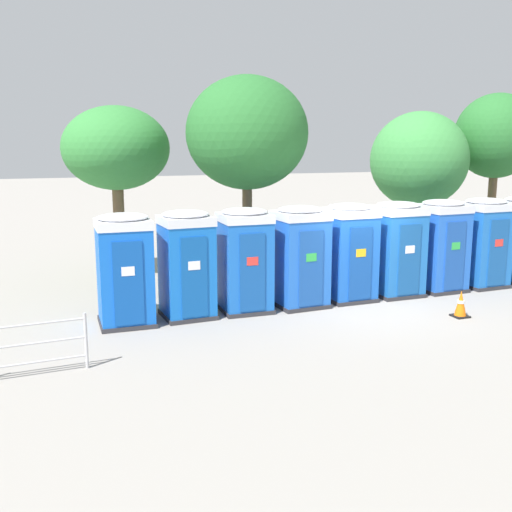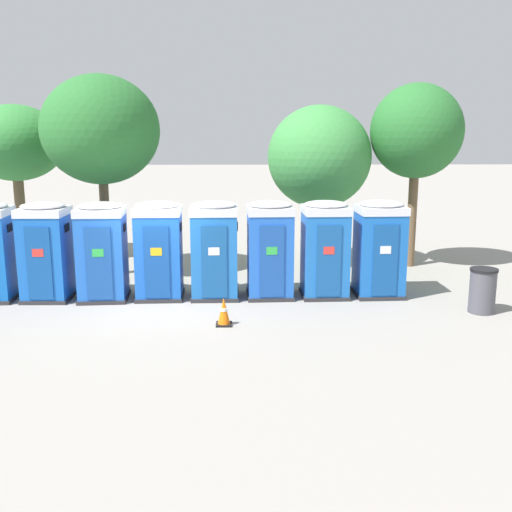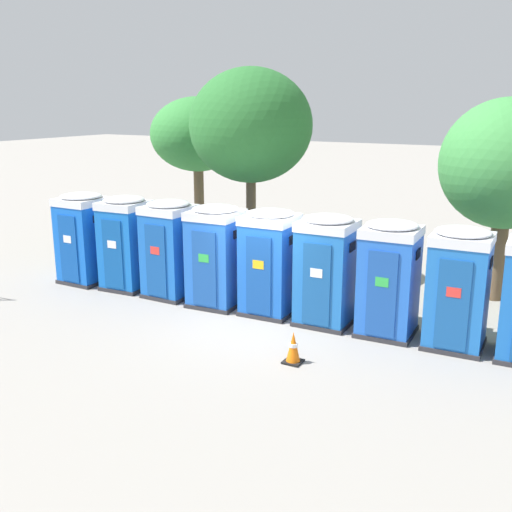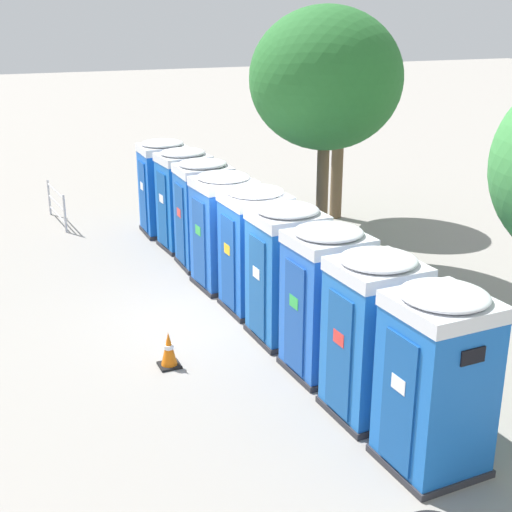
{
  "view_description": "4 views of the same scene",
  "coord_description": "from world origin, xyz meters",
  "px_view_note": "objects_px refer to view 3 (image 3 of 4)",
  "views": [
    {
      "loc": [
        -7.44,
        -12.94,
        4.08
      ],
      "look_at": [
        -2.62,
        0.51,
        1.35
      ],
      "focal_mm": 42.0,
      "sensor_mm": 36.0,
      "label": 1
    },
    {
      "loc": [
        2.19,
        -14.65,
        4.36
      ],
      "look_at": [
        2.51,
        0.63,
        1.1
      ],
      "focal_mm": 42.0,
      "sensor_mm": 36.0,
      "label": 2
    },
    {
      "loc": [
        6.36,
        -11.55,
        4.98
      ],
      "look_at": [
        -0.35,
        0.57,
        1.39
      ],
      "focal_mm": 42.0,
      "sensor_mm": 36.0,
      "label": 3
    },
    {
      "loc": [
        12.35,
        -4.58,
        5.78
      ],
      "look_at": [
        0.16,
        0.58,
        1.19
      ],
      "focal_mm": 50.0,
      "sensor_mm": 36.0,
      "label": 4
    }
  ],
  "objects_px": {
    "portapotty_2": "(170,248)",
    "street_tree_0": "(198,135)",
    "portapotty_3": "(216,255)",
    "portapotty_4": "(270,262)",
    "portapotty_0": "(84,237)",
    "portapotty_7": "(458,288)",
    "portapotty_1": "(126,242)",
    "portapotty_5": "(326,270)",
    "street_tree_3": "(507,165)",
    "portapotty_6": "(389,278)",
    "street_tree_1": "(251,126)",
    "traffic_cone": "(293,348)"
  },
  "relations": [
    {
      "from": "portapotty_6",
      "to": "street_tree_1",
      "type": "relative_size",
      "value": 0.43
    },
    {
      "from": "portapotty_4",
      "to": "portapotty_6",
      "type": "bearing_deg",
      "value": 0.92
    },
    {
      "from": "portapotty_1",
      "to": "street_tree_3",
      "type": "distance_m",
      "value": 9.97
    },
    {
      "from": "portapotty_2",
      "to": "street_tree_3",
      "type": "xyz_separation_m",
      "value": [
        7.49,
        3.83,
        2.18
      ]
    },
    {
      "from": "portapotty_1",
      "to": "portapotty_7",
      "type": "distance_m",
      "value": 8.67
    },
    {
      "from": "portapotty_3",
      "to": "portapotty_4",
      "type": "height_order",
      "value": "same"
    },
    {
      "from": "portapotty_2",
      "to": "portapotty_4",
      "type": "height_order",
      "value": "same"
    },
    {
      "from": "portapotty_4",
      "to": "portapotty_0",
      "type": "bearing_deg",
      "value": -177.79
    },
    {
      "from": "street_tree_0",
      "to": "street_tree_1",
      "type": "bearing_deg",
      "value": -34.1
    },
    {
      "from": "portapotty_5",
      "to": "street_tree_1",
      "type": "distance_m",
      "value": 5.18
    },
    {
      "from": "street_tree_0",
      "to": "street_tree_1",
      "type": "xyz_separation_m",
      "value": [
        3.33,
        -2.26,
        0.44
      ]
    },
    {
      "from": "portapotty_3",
      "to": "portapotty_7",
      "type": "xyz_separation_m",
      "value": [
        5.77,
        0.18,
        0.0
      ]
    },
    {
      "from": "portapotty_7",
      "to": "street_tree_1",
      "type": "distance_m",
      "value": 7.38
    },
    {
      "from": "portapotty_4",
      "to": "portapotty_1",
      "type": "bearing_deg",
      "value": -178.56
    },
    {
      "from": "portapotty_3",
      "to": "traffic_cone",
      "type": "bearing_deg",
      "value": -34.6
    },
    {
      "from": "portapotty_3",
      "to": "portapotty_0",
      "type": "bearing_deg",
      "value": -178.67
    },
    {
      "from": "portapotty_6",
      "to": "street_tree_0",
      "type": "bearing_deg",
      "value": 149.87
    },
    {
      "from": "street_tree_0",
      "to": "portapotty_1",
      "type": "bearing_deg",
      "value": -79.18
    },
    {
      "from": "portapotty_1",
      "to": "portapotty_5",
      "type": "height_order",
      "value": "same"
    },
    {
      "from": "portapotty_3",
      "to": "traffic_cone",
      "type": "distance_m",
      "value": 4.0
    },
    {
      "from": "portapotty_2",
      "to": "street_tree_0",
      "type": "relative_size",
      "value": 0.49
    },
    {
      "from": "portapotty_3",
      "to": "traffic_cone",
      "type": "relative_size",
      "value": 3.97
    },
    {
      "from": "portapotty_0",
      "to": "street_tree_1",
      "type": "bearing_deg",
      "value": 35.52
    },
    {
      "from": "street_tree_3",
      "to": "traffic_cone",
      "type": "relative_size",
      "value": 7.96
    },
    {
      "from": "portapotty_0",
      "to": "portapotty_2",
      "type": "xyz_separation_m",
      "value": [
        2.89,
        0.14,
        0.0
      ]
    },
    {
      "from": "portapotty_6",
      "to": "traffic_cone",
      "type": "distance_m",
      "value": 2.8
    },
    {
      "from": "portapotty_0",
      "to": "portapotty_5",
      "type": "height_order",
      "value": "same"
    },
    {
      "from": "portapotty_0",
      "to": "portapotty_6",
      "type": "distance_m",
      "value": 8.67
    },
    {
      "from": "portapotty_1",
      "to": "traffic_cone",
      "type": "distance_m",
      "value": 6.54
    },
    {
      "from": "portapotty_1",
      "to": "portapotty_7",
      "type": "xyz_separation_m",
      "value": [
        8.66,
        0.17,
        -0.0
      ]
    },
    {
      "from": "street_tree_1",
      "to": "traffic_cone",
      "type": "bearing_deg",
      "value": -52.78
    },
    {
      "from": "street_tree_1",
      "to": "street_tree_3",
      "type": "relative_size",
      "value": 1.16
    },
    {
      "from": "portapotty_5",
      "to": "portapotty_0",
      "type": "bearing_deg",
      "value": -178.15
    },
    {
      "from": "portapotty_7",
      "to": "portapotty_5",
      "type": "bearing_deg",
      "value": -179.04
    },
    {
      "from": "portapotty_0",
      "to": "portapotty_3",
      "type": "height_order",
      "value": "same"
    },
    {
      "from": "portapotty_0",
      "to": "street_tree_0",
      "type": "bearing_deg",
      "value": 84.19
    },
    {
      "from": "street_tree_0",
      "to": "portapotty_2",
      "type": "bearing_deg",
      "value": -63.95
    },
    {
      "from": "portapotty_3",
      "to": "portapotty_4",
      "type": "xyz_separation_m",
      "value": [
        1.44,
        0.12,
        0.0
      ]
    },
    {
      "from": "portapotty_4",
      "to": "street_tree_0",
      "type": "xyz_separation_m",
      "value": [
        -5.27,
        4.78,
        2.59
      ]
    },
    {
      "from": "portapotty_1",
      "to": "portapotty_2",
      "type": "relative_size",
      "value": 1.0
    },
    {
      "from": "portapotty_6",
      "to": "street_tree_0",
      "type": "distance_m",
      "value": 9.78
    },
    {
      "from": "street_tree_0",
      "to": "street_tree_3",
      "type": "height_order",
      "value": "street_tree_0"
    },
    {
      "from": "portapotty_2",
      "to": "portapotty_6",
      "type": "bearing_deg",
      "value": 1.3
    },
    {
      "from": "street_tree_0",
      "to": "traffic_cone",
      "type": "xyz_separation_m",
      "value": [
        7.01,
        -7.1,
        -3.56
      ]
    },
    {
      "from": "portapotty_5",
      "to": "portapotty_7",
      "type": "bearing_deg",
      "value": 0.96
    },
    {
      "from": "portapotty_3",
      "to": "portapotty_4",
      "type": "relative_size",
      "value": 1.0
    },
    {
      "from": "portapotty_6",
      "to": "street_tree_1",
      "type": "height_order",
      "value": "street_tree_1"
    },
    {
      "from": "portapotty_4",
      "to": "traffic_cone",
      "type": "height_order",
      "value": "portapotty_4"
    },
    {
      "from": "portapotty_2",
      "to": "portapotty_7",
      "type": "height_order",
      "value": "same"
    },
    {
      "from": "portapotty_4",
      "to": "portapotty_6",
      "type": "relative_size",
      "value": 1.0
    }
  ]
}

